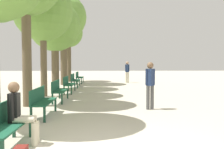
{
  "coord_description": "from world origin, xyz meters",
  "views": [
    {
      "loc": [
        0.15,
        -4.46,
        1.71
      ],
      "look_at": [
        0.53,
        6.68,
        1.12
      ],
      "focal_mm": 40.0,
      "sensor_mm": 36.0,
      "label": 1
    }
  ],
  "objects_px": {
    "bench_row_2": "(58,89)",
    "person_seated": "(20,111)",
    "tree_row_4": "(63,18)",
    "pedestrian_near": "(150,82)",
    "bench_row_0": "(4,123)",
    "bench_row_3": "(68,83)",
    "bench_row_1": "(41,99)",
    "tree_row_5": "(69,34)",
    "pedestrian_mid": "(127,71)",
    "bench_row_5": "(79,76)",
    "tree_row_3": "(55,27)",
    "tree_row_2": "(43,12)",
    "bench_row_4": "(74,79)"
  },
  "relations": [
    {
      "from": "bench_row_2",
      "to": "bench_row_5",
      "type": "bearing_deg",
      "value": 90.0
    },
    {
      "from": "bench_row_0",
      "to": "bench_row_2",
      "type": "bearing_deg",
      "value": 90.0
    },
    {
      "from": "bench_row_0",
      "to": "pedestrian_mid",
      "type": "distance_m",
      "value": 15.42
    },
    {
      "from": "bench_row_2",
      "to": "bench_row_3",
      "type": "height_order",
      "value": "same"
    },
    {
      "from": "tree_row_2",
      "to": "person_seated",
      "type": "relative_size",
      "value": 4.26
    },
    {
      "from": "bench_row_2",
      "to": "pedestrian_mid",
      "type": "distance_m",
      "value": 9.87
    },
    {
      "from": "pedestrian_near",
      "to": "bench_row_3",
      "type": "bearing_deg",
      "value": 126.42
    },
    {
      "from": "bench_row_3",
      "to": "pedestrian_near",
      "type": "height_order",
      "value": "pedestrian_near"
    },
    {
      "from": "pedestrian_mid",
      "to": "tree_row_5",
      "type": "bearing_deg",
      "value": 165.8
    },
    {
      "from": "tree_row_2",
      "to": "person_seated",
      "type": "bearing_deg",
      "value": -80.43
    },
    {
      "from": "tree_row_5",
      "to": "bench_row_1",
      "type": "bearing_deg",
      "value": -85.81
    },
    {
      "from": "bench_row_2",
      "to": "person_seated",
      "type": "height_order",
      "value": "person_seated"
    },
    {
      "from": "bench_row_4",
      "to": "tree_row_5",
      "type": "height_order",
      "value": "tree_row_5"
    },
    {
      "from": "bench_row_1",
      "to": "pedestrian_mid",
      "type": "relative_size",
      "value": 0.99
    },
    {
      "from": "tree_row_4",
      "to": "pedestrian_near",
      "type": "relative_size",
      "value": 3.91
    },
    {
      "from": "bench_row_0",
      "to": "bench_row_1",
      "type": "distance_m",
      "value": 2.92
    },
    {
      "from": "tree_row_4",
      "to": "tree_row_5",
      "type": "relative_size",
      "value": 1.26
    },
    {
      "from": "bench_row_2",
      "to": "person_seated",
      "type": "relative_size",
      "value": 1.29
    },
    {
      "from": "bench_row_3",
      "to": "tree_row_4",
      "type": "relative_size",
      "value": 0.26
    },
    {
      "from": "bench_row_5",
      "to": "tree_row_4",
      "type": "height_order",
      "value": "tree_row_4"
    },
    {
      "from": "bench_row_0",
      "to": "bench_row_4",
      "type": "xyz_separation_m",
      "value": [
        0.0,
        11.69,
        0.0
      ]
    },
    {
      "from": "bench_row_2",
      "to": "bench_row_3",
      "type": "bearing_deg",
      "value": 90.0
    },
    {
      "from": "tree_row_5",
      "to": "person_seated",
      "type": "xyz_separation_m",
      "value": [
        1.2,
        -15.89,
        -3.27
      ]
    },
    {
      "from": "bench_row_4",
      "to": "tree_row_2",
      "type": "distance_m",
      "value": 5.68
    },
    {
      "from": "bench_row_2",
      "to": "pedestrian_mid",
      "type": "height_order",
      "value": "pedestrian_mid"
    },
    {
      "from": "bench_row_0",
      "to": "bench_row_3",
      "type": "relative_size",
      "value": 1.0
    },
    {
      "from": "bench_row_2",
      "to": "bench_row_5",
      "type": "height_order",
      "value": "same"
    },
    {
      "from": "tree_row_3",
      "to": "bench_row_3",
      "type": "bearing_deg",
      "value": -57.25
    },
    {
      "from": "bench_row_0",
      "to": "pedestrian_mid",
      "type": "height_order",
      "value": "pedestrian_mid"
    },
    {
      "from": "bench_row_0",
      "to": "tree_row_3",
      "type": "relative_size",
      "value": 0.31
    },
    {
      "from": "bench_row_3",
      "to": "tree_row_5",
      "type": "bearing_deg",
      "value": 97.49
    },
    {
      "from": "bench_row_1",
      "to": "tree_row_4",
      "type": "xyz_separation_m",
      "value": [
        -0.97,
        10.53,
        4.3
      ]
    },
    {
      "from": "pedestrian_mid",
      "to": "tree_row_4",
      "type": "bearing_deg",
      "value": -162.81
    },
    {
      "from": "tree_row_2",
      "to": "pedestrian_near",
      "type": "height_order",
      "value": "tree_row_2"
    },
    {
      "from": "bench_row_0",
      "to": "tree_row_2",
      "type": "distance_m",
      "value": 8.23
    },
    {
      "from": "tree_row_3",
      "to": "tree_row_4",
      "type": "relative_size",
      "value": 0.81
    },
    {
      "from": "tree_row_2",
      "to": "tree_row_5",
      "type": "bearing_deg",
      "value": 90.0
    },
    {
      "from": "person_seated",
      "to": "pedestrian_near",
      "type": "bearing_deg",
      "value": 47.64
    },
    {
      "from": "person_seated",
      "to": "pedestrian_near",
      "type": "xyz_separation_m",
      "value": [
        3.35,
        3.67,
        0.27
      ]
    },
    {
      "from": "tree_row_4",
      "to": "bench_row_4",
      "type": "bearing_deg",
      "value": -61.15
    },
    {
      "from": "bench_row_5",
      "to": "tree_row_5",
      "type": "relative_size",
      "value": 0.32
    },
    {
      "from": "bench_row_1",
      "to": "person_seated",
      "type": "height_order",
      "value": "person_seated"
    },
    {
      "from": "bench_row_0",
      "to": "bench_row_2",
      "type": "distance_m",
      "value": 5.84
    },
    {
      "from": "bench_row_1",
      "to": "bench_row_4",
      "type": "xyz_separation_m",
      "value": [
        0.0,
        8.77,
        0.0
      ]
    },
    {
      "from": "person_seated",
      "to": "tree_row_4",
      "type": "bearing_deg",
      "value": 95.2
    },
    {
      "from": "tree_row_4",
      "to": "person_seated",
      "type": "xyz_separation_m",
      "value": [
        1.2,
        -13.2,
        -4.13
      ]
    },
    {
      "from": "bench_row_3",
      "to": "tree_row_5",
      "type": "relative_size",
      "value": 0.32
    },
    {
      "from": "bench_row_2",
      "to": "pedestrian_near",
      "type": "xyz_separation_m",
      "value": [
        3.58,
        -1.92,
        0.44
      ]
    },
    {
      "from": "bench_row_4",
      "to": "tree_row_4",
      "type": "bearing_deg",
      "value": 118.85
    },
    {
      "from": "pedestrian_near",
      "to": "bench_row_0",
      "type": "bearing_deg",
      "value": -132.37
    }
  ]
}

